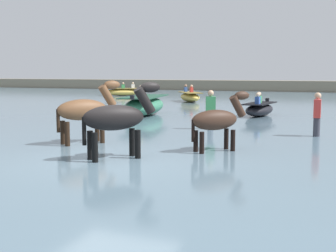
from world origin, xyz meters
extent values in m
plane|color=#756B56|center=(0.00, 0.00, 0.00)|extent=(120.00, 120.00, 0.00)
cube|color=slate|center=(0.00, 10.00, 0.16)|extent=(90.00, 90.00, 0.32)
ellipsoid|color=brown|center=(-1.83, 1.73, 1.23)|extent=(1.21, 1.42, 0.56)
cylinder|color=black|center=(-1.68, 2.23, 0.48)|extent=(0.13, 0.13, 0.95)
cylinder|color=black|center=(-1.40, 2.03, 0.48)|extent=(0.13, 0.13, 0.95)
cylinder|color=black|center=(-2.25, 1.43, 0.48)|extent=(0.13, 0.13, 0.95)
cylinder|color=black|center=(-1.98, 1.24, 0.48)|extent=(0.13, 0.13, 0.95)
cylinder|color=brown|center=(-1.40, 2.33, 1.59)|extent=(0.48, 0.55, 0.64)
ellipsoid|color=brown|center=(-1.31, 2.44, 1.88)|extent=(0.44, 0.51, 0.24)
cylinder|color=black|center=(-2.22, 1.19, 0.97)|extent=(0.09, 0.09, 0.60)
ellipsoid|color=#382319|center=(1.77, 1.89, 1.09)|extent=(1.15, 1.19, 0.49)
cylinder|color=black|center=(1.96, 2.30, 0.42)|extent=(0.11, 0.11, 0.84)
cylinder|color=black|center=(2.18, 2.10, 0.42)|extent=(0.11, 0.11, 0.84)
cylinder|color=black|center=(1.37, 1.67, 0.42)|extent=(0.11, 0.11, 0.84)
cylinder|color=black|center=(1.59, 1.47, 0.42)|extent=(0.11, 0.11, 0.84)
cylinder|color=#382319|center=(2.22, 2.36, 1.40)|extent=(0.45, 0.46, 0.57)
ellipsoid|color=#382319|center=(2.30, 2.45, 1.66)|extent=(0.42, 0.43, 0.21)
cylinder|color=black|center=(1.37, 1.46, 0.86)|extent=(0.08, 0.08, 0.53)
ellipsoid|color=black|center=(-0.02, 0.14, 1.24)|extent=(1.30, 1.37, 0.56)
cylinder|color=black|center=(0.18, 0.62, 0.48)|extent=(0.13, 0.13, 0.96)
cylinder|color=black|center=(0.43, 0.39, 0.48)|extent=(0.13, 0.13, 0.96)
cylinder|color=black|center=(-0.48, -0.12, 0.48)|extent=(0.13, 0.13, 0.96)
cylinder|color=black|center=(-0.22, -0.34, 0.48)|extent=(0.13, 0.13, 0.96)
cylinder|color=black|center=(0.47, 0.69, 1.59)|extent=(0.51, 0.53, 0.65)
ellipsoid|color=black|center=(0.57, 0.80, 1.89)|extent=(0.47, 0.49, 0.24)
cylinder|color=black|center=(-0.47, -0.36, 0.98)|extent=(0.09, 0.09, 0.60)
ellipsoid|color=black|center=(1.19, 11.17, 0.59)|extent=(1.23, 2.66, 0.53)
cube|color=black|center=(1.19, 11.17, 0.87)|extent=(1.18, 2.55, 0.04)
cube|color=black|center=(1.32, 12.40, 0.94)|extent=(0.17, 0.14, 0.18)
cube|color=#3356A8|center=(1.23, 10.44, 1.04)|extent=(0.21, 0.28, 0.30)
sphere|color=beige|center=(1.23, 10.44, 1.28)|extent=(0.18, 0.18, 0.18)
cube|color=#388E51|center=(1.15, 11.17, 1.04)|extent=(0.21, 0.28, 0.30)
sphere|color=beige|center=(1.15, 11.17, 1.28)|extent=(0.18, 0.18, 0.18)
ellipsoid|color=#337556|center=(-3.66, 9.73, 0.72)|extent=(2.07, 4.11, 0.80)
cube|color=#1E4634|center=(-3.66, 9.73, 1.14)|extent=(1.98, 3.95, 0.04)
cube|color=black|center=(-3.35, 7.87, 1.21)|extent=(0.18, 0.14, 0.18)
cube|color=gold|center=(-3.81, 9.71, 1.31)|extent=(0.22, 0.29, 0.30)
sphere|color=beige|center=(-3.81, 9.71, 1.55)|extent=(0.18, 0.18, 0.18)
ellipsoid|color=gold|center=(-12.15, 24.13, 0.60)|extent=(2.97, 2.47, 0.55)
cube|color=olive|center=(-12.15, 24.13, 0.89)|extent=(2.86, 2.38, 0.04)
cube|color=black|center=(-13.30, 23.34, 0.96)|extent=(0.19, 0.20, 0.18)
cube|color=white|center=(-11.46, 24.57, 1.06)|extent=(0.32, 0.30, 0.30)
sphere|color=beige|center=(-11.46, 24.57, 1.30)|extent=(0.18, 0.18, 0.18)
cube|color=#388E51|center=(-12.06, 24.01, 1.06)|extent=(0.32, 0.30, 0.30)
sphere|color=tan|center=(-12.06, 24.01, 1.30)|extent=(0.18, 0.18, 0.18)
cube|color=#232328|center=(-12.75, 23.57, 1.06)|extent=(0.32, 0.30, 0.30)
sphere|color=#A37556|center=(-12.75, 23.57, 1.30)|extent=(0.18, 0.18, 0.18)
ellipsoid|color=gold|center=(-4.66, 18.96, 0.61)|extent=(2.38, 2.86, 0.57)
cube|color=olive|center=(-4.66, 18.96, 0.91)|extent=(2.28, 2.74, 0.04)
cube|color=#3356A8|center=(-5.17, 19.55, 1.08)|extent=(0.29, 0.32, 0.30)
sphere|color=#A37556|center=(-5.17, 19.55, 1.32)|extent=(0.18, 0.18, 0.18)
cube|color=red|center=(-4.59, 19.01, 1.08)|extent=(0.29, 0.32, 0.30)
sphere|color=tan|center=(-4.59, 19.01, 1.32)|extent=(0.18, 0.18, 0.18)
cylinder|color=#383842|center=(0.49, 5.95, 0.44)|extent=(0.20, 0.20, 0.88)
cube|color=#388E51|center=(0.49, 5.95, 1.15)|extent=(0.37, 0.30, 0.54)
sphere|color=tan|center=(0.49, 5.95, 1.53)|extent=(0.20, 0.20, 0.20)
cylinder|color=#383842|center=(3.91, 5.49, 0.44)|extent=(0.20, 0.20, 0.88)
cube|color=red|center=(3.91, 5.49, 1.15)|extent=(0.21, 0.32, 0.54)
sphere|color=tan|center=(3.91, 5.49, 1.53)|extent=(0.20, 0.20, 0.20)
cube|color=gray|center=(0.00, 37.14, 0.68)|extent=(80.00, 2.40, 1.36)
camera|label=1|loc=(4.72, -8.61, 2.24)|focal=48.50mm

